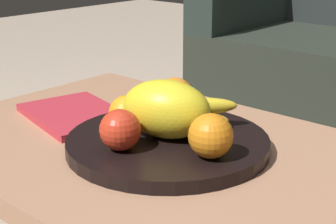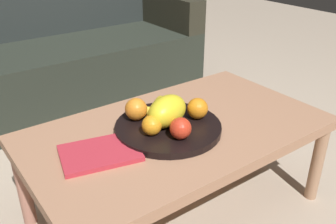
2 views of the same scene
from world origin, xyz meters
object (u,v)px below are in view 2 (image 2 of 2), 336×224
Objects in this scene: orange_left at (197,108)px; banana_bunch at (154,110)px; orange_right at (152,125)px; couch at (64,55)px; fruit_bowl at (168,127)px; orange_front at (136,109)px; magazine at (100,154)px; melon_large_front at (167,111)px; coffee_table at (178,136)px; apple_front at (181,128)px.

orange_left reaches higher than banana_bunch.
couch is at bearing 81.01° from orange_right.
orange_right reaches higher than fruit_bowl.
orange_right is (-0.21, -1.34, 0.15)m from couch.
orange_front is 1.18× the size of orange_right.
melon_large_front is at bearing 14.56° from magazine.
orange_left reaches higher than coffee_table.
orange_right is (-0.20, -0.00, -0.00)m from orange_left.
melon_large_front is 2.32× the size of apple_front.
coffee_table is at bearing -0.82° from fruit_bowl.
orange_left is (0.19, -0.12, -0.00)m from orange_front.
coffee_table is 6.45× the size of melon_large_front.
magazine is (-0.19, 0.02, -0.05)m from orange_right.
orange_right is at bearing -163.79° from melon_large_front.
orange_left is at bearing 10.94° from magazine.
banana_bunch is (-0.00, 0.08, 0.04)m from fruit_bowl.
orange_right is 0.14m from banana_bunch.
couch reaches higher than apple_front.
banana_bunch is (-0.05, 0.09, 0.09)m from coffee_table.
apple_front is (0.05, -0.20, -0.00)m from orange_front.
orange_right is (-0.13, -0.02, 0.10)m from coffee_table.
coffee_table is 0.07m from fruit_bowl.
melon_large_front is at bearing 16.21° from orange_right.
banana_bunch reaches higher than coffee_table.
couch reaches higher than magazine.
apple_front is 0.48× the size of banana_bunch.
fruit_bowl is 5.18× the size of apple_front.
coffee_table is at bearing 10.25° from orange_right.
banana_bunch is at bearing -95.92° from couch.
orange_right is at bearing -169.75° from coffee_table.
orange_front reaches higher than banana_bunch.
apple_front is at bearing -76.68° from orange_front.
melon_large_front is 2.09× the size of orange_front.
fruit_bowl is 2.48× the size of banana_bunch.
fruit_bowl reaches higher than magazine.
orange_front reaches higher than apple_front.
couch is at bearing 86.69° from magazine.
orange_front is 0.53× the size of banana_bunch.
fruit_bowl is at bearing -55.11° from orange_front.
melon_large_front is (-0.05, 0.00, 0.12)m from coffee_table.
orange_left is at bearing -90.30° from couch.
fruit_bowl is at bearing 15.69° from orange_right.
melon_large_front is 0.69× the size of magazine.
orange_right is at bearing -98.99° from couch.
magazine is at bearing 158.92° from apple_front.
coffee_table is 0.32m from magazine.
orange_front is 1.05× the size of orange_left.
orange_left is (-0.01, -1.33, 0.15)m from couch.
orange_right reaches higher than banana_bunch.
orange_right is 0.45× the size of banana_bunch.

